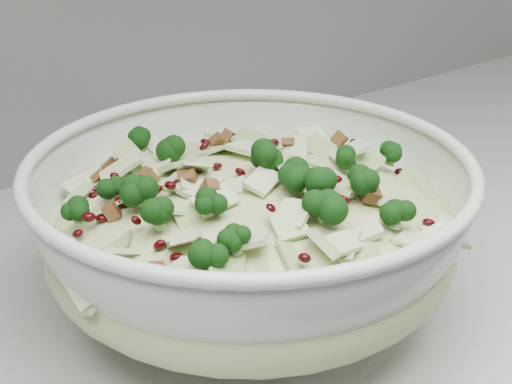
% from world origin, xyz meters
% --- Properties ---
extents(mixing_bowl, '(0.45, 0.45, 0.14)m').
position_xyz_m(mixing_bowl, '(-0.11, 1.60, 0.97)').
color(mixing_bowl, silver).
rests_on(mixing_bowl, counter).
extents(salad, '(0.45, 0.45, 0.14)m').
position_xyz_m(salad, '(-0.11, 1.60, 1.00)').
color(salad, '#BFC385').
rests_on(salad, mixing_bowl).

